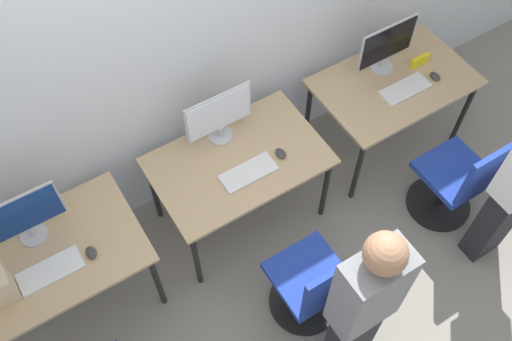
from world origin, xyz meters
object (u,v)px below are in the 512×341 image
object	(u,v)px
person_center	(364,305)
keyboard_right	(405,89)
keyboard_left	(51,271)
monitor_center	(219,115)
mouse_left	(91,253)
keyboard_center	(248,173)
office_chair_center	(313,287)
monitor_left	(22,217)
mouse_center	(281,153)
office_chair_right	(457,183)
mouse_right	(435,76)
monitor_right	(387,46)

from	to	relation	value
person_center	keyboard_right	xyz separation A→B (m)	(1.29, 1.14, -0.14)
keyboard_left	monitor_center	bearing A→B (deg)	14.35
keyboard_right	mouse_left	bearing A→B (deg)	-179.51
mouse_left	monitor_center	size ratio (longest dim) A/B	0.19
keyboard_center	office_chair_center	distance (m)	0.83
keyboard_left	keyboard_right	xyz separation A→B (m)	(2.64, 0.00, 0.00)
monitor_left	person_center	bearing A→B (deg)	-46.43
monitor_center	person_center	world-z (taller)	person_center
keyboard_left	mouse_left	size ratio (longest dim) A/B	4.12
mouse_center	monitor_center	bearing A→B (deg)	126.69
keyboard_left	office_chair_right	world-z (taller)	office_chair_right
monitor_center	keyboard_right	bearing A→B (deg)	-14.32
monitor_center	mouse_center	xyz separation A→B (m)	(0.26, -0.34, -0.20)
mouse_right	office_chair_center	bearing A→B (deg)	-154.41
monitor_right	mouse_center	bearing A→B (deg)	-165.74
mouse_center	person_center	xyz separation A→B (m)	(-0.23, -1.13, 0.13)
monitor_center	monitor_right	size ratio (longest dim) A/B	1.00
monitor_center	monitor_right	world-z (taller)	same
mouse_left	keyboard_center	distance (m)	1.08
person_center	mouse_right	xyz separation A→B (m)	(1.55, 1.12, -0.13)
monitor_center	person_center	size ratio (longest dim) A/B	0.30
mouse_center	office_chair_right	world-z (taller)	office_chair_right
keyboard_left	monitor_center	xyz separation A→B (m)	(1.32, 0.34, 0.20)
keyboard_right	person_center	bearing A→B (deg)	-138.48
keyboard_center	monitor_right	world-z (taller)	monitor_right
keyboard_right	office_chair_center	bearing A→B (deg)	-149.42
monitor_left	monitor_right	distance (m)	2.64
keyboard_left	person_center	bearing A→B (deg)	-40.16
keyboard_left	monitor_center	size ratio (longest dim) A/B	0.78
person_center	mouse_right	world-z (taller)	person_center
monitor_center	mouse_right	xyz separation A→B (m)	(1.58, -0.36, -0.20)
office_chair_center	office_chair_right	world-z (taller)	same
mouse_center	monitor_right	distance (m)	1.12
person_center	keyboard_left	bearing A→B (deg)	139.84
keyboard_right	monitor_left	bearing A→B (deg)	173.97
mouse_left	monitor_center	world-z (taller)	monitor_center
keyboard_center	monitor_left	bearing A→B (deg)	167.15
mouse_left	office_chair_center	world-z (taller)	office_chair_center
keyboard_center	person_center	xyz separation A→B (m)	(0.03, -1.12, 0.14)
monitor_left	monitor_right	xyz separation A→B (m)	(2.64, -0.02, 0.00)
person_center	keyboard_right	world-z (taller)	person_center
person_center	keyboard_right	distance (m)	1.73
monitor_center	mouse_right	distance (m)	1.63
monitor_left	office_chair_center	size ratio (longest dim) A/B	0.52
mouse_left	mouse_center	xyz separation A→B (m)	(1.33, 0.01, 0.00)
office_chair_right	mouse_left	bearing A→B (deg)	164.73
mouse_left	keyboard_center	xyz separation A→B (m)	(1.08, -0.00, -0.01)
monitor_right	keyboard_right	size ratio (longest dim) A/B	1.28
keyboard_center	keyboard_right	size ratio (longest dim) A/B	1.00
monitor_center	mouse_center	bearing A→B (deg)	-53.31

